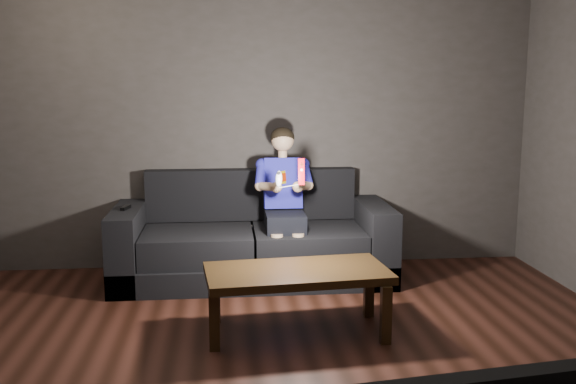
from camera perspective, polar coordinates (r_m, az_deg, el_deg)
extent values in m
cube|color=#3A3632|center=(5.90, -2.37, 6.33)|extent=(5.00, 0.04, 2.70)
cube|color=#3A3632|center=(1.01, 14.43, -11.08)|extent=(5.00, 0.04, 2.70)
cube|color=black|center=(5.68, -3.12, -6.63)|extent=(2.37, 1.03, 0.21)
cube|color=black|center=(5.51, -8.04, -4.77)|extent=(0.93, 0.72, 0.25)
cube|color=black|center=(5.55, 1.83, -4.57)|extent=(0.93, 0.72, 0.25)
cube|color=black|center=(5.93, -3.34, -0.14)|extent=(1.90, 0.24, 0.46)
cube|color=black|center=(5.68, -14.01, -4.60)|extent=(0.24, 1.03, 0.65)
cube|color=black|center=(5.76, 7.57, -4.18)|extent=(0.24, 1.03, 0.65)
cube|color=black|center=(5.46, -0.27, -2.64)|extent=(0.33, 0.42, 0.15)
cube|color=#1B289A|center=(5.62, -0.48, 0.80)|extent=(0.33, 0.24, 0.46)
cube|color=#D8B406|center=(5.52, -0.39, 1.32)|extent=(0.10, 0.10, 0.11)
cube|color=red|center=(5.52, -0.39, 1.32)|extent=(0.07, 0.07, 0.07)
cylinder|color=#DCAB82|center=(5.59, -0.48, 3.36)|extent=(0.08, 0.08, 0.07)
sphere|color=#DCAB82|center=(5.58, -0.48, 4.65)|extent=(0.20, 0.20, 0.20)
ellipsoid|color=black|center=(5.58, -0.49, 4.89)|extent=(0.21, 0.21, 0.18)
cylinder|color=#1B289A|center=(5.52, -2.52, 1.50)|extent=(0.09, 0.25, 0.21)
cylinder|color=#1B289A|center=(5.56, 1.68, 1.56)|extent=(0.09, 0.25, 0.21)
cylinder|color=#DCAB82|center=(5.36, -1.76, 0.71)|extent=(0.15, 0.26, 0.11)
cylinder|color=#DCAB82|center=(5.39, 1.39, 0.76)|extent=(0.15, 0.26, 0.11)
sphere|color=#DCAB82|center=(5.27, -1.03, 0.43)|extent=(0.09, 0.09, 0.09)
sphere|color=#DCAB82|center=(5.28, 0.87, 0.46)|extent=(0.09, 0.09, 0.09)
cylinder|color=#DCAB82|center=(5.30, -0.99, -5.72)|extent=(0.10, 0.10, 0.37)
cylinder|color=#DCAB82|center=(5.32, 0.91, -5.67)|extent=(0.10, 0.10, 0.37)
cube|color=red|center=(5.03, 1.18, 1.81)|extent=(0.05, 0.08, 0.21)
cube|color=#7B0C01|center=(4.99, 1.22, 2.45)|extent=(0.03, 0.01, 0.03)
cylinder|color=white|center=(5.00, 1.21, 1.61)|extent=(0.02, 0.01, 0.02)
ellipsoid|color=white|center=(5.02, -0.82, 1.17)|extent=(0.07, 0.09, 0.14)
cylinder|color=black|center=(4.98, -0.79, 1.69)|extent=(0.02, 0.01, 0.02)
cube|color=black|center=(5.55, -14.23, -1.36)|extent=(0.07, 0.15, 0.03)
cube|color=black|center=(5.59, -14.17, -1.10)|extent=(0.02, 0.02, 0.00)
cube|color=black|center=(4.39, 0.80, -7.23)|extent=(1.28, 0.73, 0.06)
cube|color=black|center=(4.20, -6.56, -11.32)|extent=(0.07, 0.07, 0.39)
cube|color=black|center=(4.33, 8.69, -10.75)|extent=(0.07, 0.07, 0.39)
cube|color=black|center=(4.68, -6.47, -9.11)|extent=(0.07, 0.07, 0.39)
cube|color=black|center=(4.79, 7.20, -8.67)|extent=(0.07, 0.07, 0.39)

